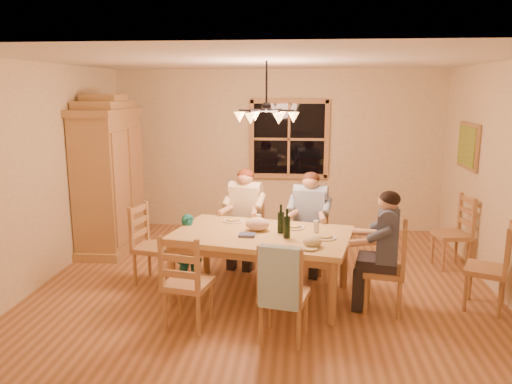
# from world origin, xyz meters

# --- Properties ---
(floor) EXTENTS (5.50, 5.50, 0.00)m
(floor) POSITION_xyz_m (0.00, 0.00, 0.00)
(floor) COLOR #925E35
(floor) RESTS_ON ground
(ceiling) EXTENTS (5.50, 5.00, 0.02)m
(ceiling) POSITION_xyz_m (0.00, 0.00, 2.70)
(ceiling) COLOR white
(ceiling) RESTS_ON wall_back
(wall_back) EXTENTS (5.50, 0.02, 2.70)m
(wall_back) POSITION_xyz_m (0.00, 2.50, 1.35)
(wall_back) COLOR beige
(wall_back) RESTS_ON floor
(wall_left) EXTENTS (0.02, 5.00, 2.70)m
(wall_left) POSITION_xyz_m (-2.75, 0.00, 1.35)
(wall_left) COLOR beige
(wall_left) RESTS_ON floor
(wall_right) EXTENTS (0.02, 5.00, 2.70)m
(wall_right) POSITION_xyz_m (2.75, 0.00, 1.35)
(wall_right) COLOR beige
(wall_right) RESTS_ON floor
(window) EXTENTS (1.30, 0.06, 1.30)m
(window) POSITION_xyz_m (0.20, 2.47, 1.55)
(window) COLOR black
(window) RESTS_ON wall_back
(painting) EXTENTS (0.06, 0.78, 0.64)m
(painting) POSITION_xyz_m (2.71, 1.20, 1.60)
(painting) COLOR olive
(painting) RESTS_ON wall_right
(chandelier) EXTENTS (0.77, 0.68, 0.71)m
(chandelier) POSITION_xyz_m (-0.00, 0.00, 2.08)
(chandelier) COLOR black
(chandelier) RESTS_ON ceiling
(armoire) EXTENTS (0.66, 1.40, 2.30)m
(armoire) POSITION_xyz_m (-2.42, 1.13, 1.06)
(armoire) COLOR olive
(armoire) RESTS_ON floor
(dining_table) EXTENTS (2.20, 1.59, 0.76)m
(dining_table) POSITION_xyz_m (-0.02, -0.44, 0.66)
(dining_table) COLOR tan
(dining_table) RESTS_ON floor
(chair_far_left) EXTENTS (0.51, 0.50, 0.99)m
(chair_far_left) POSITION_xyz_m (-0.32, 0.58, 0.30)
(chair_far_left) COLOR #A47548
(chair_far_left) RESTS_ON floor
(chair_far_right) EXTENTS (0.51, 0.50, 0.99)m
(chair_far_right) POSITION_xyz_m (0.55, 0.41, 0.30)
(chair_far_right) COLOR #A47548
(chair_far_right) RESTS_ON floor
(chair_near_left) EXTENTS (0.51, 0.50, 0.99)m
(chair_near_left) POSITION_xyz_m (-0.69, -1.27, 0.30)
(chair_near_left) COLOR #A47548
(chair_near_left) RESTS_ON floor
(chair_near_right) EXTENTS (0.51, 0.50, 0.99)m
(chair_near_right) POSITION_xyz_m (0.29, -1.46, 0.30)
(chair_near_right) COLOR #A47548
(chair_near_right) RESTS_ON floor
(chair_end_left) EXTENTS (0.50, 0.51, 0.99)m
(chair_end_left) POSITION_xyz_m (-1.38, -0.17, 0.30)
(chair_end_left) COLOR #A47548
(chair_end_left) RESTS_ON floor
(chair_end_right) EXTENTS (0.50, 0.51, 0.99)m
(chair_end_right) POSITION_xyz_m (1.34, -0.71, 0.30)
(chair_end_right) COLOR #A47548
(chair_end_right) RESTS_ON floor
(adult_woman) EXTENTS (0.45, 0.49, 0.87)m
(adult_woman) POSITION_xyz_m (-0.32, 0.58, 0.84)
(adult_woman) COLOR beige
(adult_woman) RESTS_ON floor
(adult_plaid_man) EXTENTS (0.45, 0.49, 0.87)m
(adult_plaid_man) POSITION_xyz_m (0.55, 0.41, 0.84)
(adult_plaid_man) COLOR #38669C
(adult_plaid_man) RESTS_ON floor
(adult_slate_man) EXTENTS (0.49, 0.45, 0.87)m
(adult_slate_man) POSITION_xyz_m (1.34, -0.71, 0.84)
(adult_slate_man) COLOR #414D69
(adult_slate_man) RESTS_ON floor
(towel) EXTENTS (0.39, 0.17, 0.58)m
(towel) POSITION_xyz_m (0.25, -1.65, 0.70)
(towel) COLOR #92BBC6
(towel) RESTS_ON chair_near_right
(wine_bottle_a) EXTENTS (0.08, 0.08, 0.33)m
(wine_bottle_a) POSITION_xyz_m (0.20, -0.41, 0.93)
(wine_bottle_a) COLOR black
(wine_bottle_a) RESTS_ON dining_table
(wine_bottle_b) EXTENTS (0.08, 0.08, 0.33)m
(wine_bottle_b) POSITION_xyz_m (0.28, -0.60, 0.93)
(wine_bottle_b) COLOR black
(wine_bottle_b) RESTS_ON dining_table
(plate_woman) EXTENTS (0.26, 0.26, 0.02)m
(plate_woman) POSITION_xyz_m (-0.40, 0.02, 0.77)
(plate_woman) COLOR white
(plate_woman) RESTS_ON dining_table
(plate_plaid) EXTENTS (0.26, 0.26, 0.02)m
(plate_plaid) POSITION_xyz_m (0.35, -0.20, 0.77)
(plate_plaid) COLOR white
(plate_plaid) RESTS_ON dining_table
(plate_slate) EXTENTS (0.26, 0.26, 0.02)m
(plate_slate) POSITION_xyz_m (0.69, -0.59, 0.77)
(plate_slate) COLOR white
(plate_slate) RESTS_ON dining_table
(wine_glass_a) EXTENTS (0.06, 0.06, 0.14)m
(wine_glass_a) POSITION_xyz_m (-0.08, -0.15, 0.83)
(wine_glass_a) COLOR silver
(wine_glass_a) RESTS_ON dining_table
(wine_glass_b) EXTENTS (0.06, 0.06, 0.14)m
(wine_glass_b) POSITION_xyz_m (0.61, -0.36, 0.83)
(wine_glass_b) COLOR silver
(wine_glass_b) RESTS_ON dining_table
(cap) EXTENTS (0.20, 0.20, 0.11)m
(cap) POSITION_xyz_m (0.55, -0.89, 0.82)
(cap) COLOR tan
(cap) RESTS_ON dining_table
(napkin) EXTENTS (0.20, 0.17, 0.03)m
(napkin) POSITION_xyz_m (-0.17, -0.59, 0.78)
(napkin) COLOR #465080
(napkin) RESTS_ON dining_table
(cloth_bundle) EXTENTS (0.28, 0.22, 0.15)m
(cloth_bundle) POSITION_xyz_m (-0.07, -0.34, 0.84)
(cloth_bundle) COLOR #CCAA94
(cloth_bundle) RESTS_ON dining_table
(child) EXTENTS (0.38, 0.31, 0.88)m
(child) POSITION_xyz_m (-0.93, -0.17, 0.44)
(child) COLOR #1A7878
(child) RESTS_ON floor
(chair_spare_front) EXTENTS (0.57, 0.58, 0.99)m
(chair_spare_front) POSITION_xyz_m (2.45, -0.58, 0.30)
(chair_spare_front) COLOR #A47548
(chair_spare_front) RESTS_ON floor
(chair_spare_back) EXTENTS (0.48, 0.50, 0.99)m
(chair_spare_back) POSITION_xyz_m (2.45, 0.75, 0.30)
(chair_spare_back) COLOR #A47548
(chair_spare_back) RESTS_ON floor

